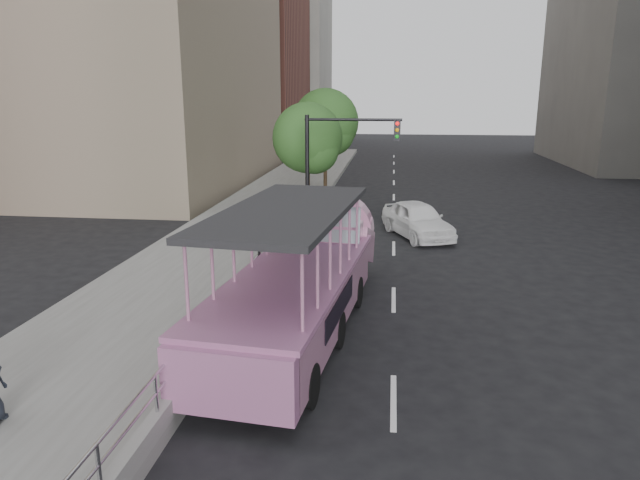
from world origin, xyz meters
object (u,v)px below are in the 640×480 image
at_px(duck_boat, 304,279).
at_px(car, 417,219).
at_px(traffic_signal, 334,155).
at_px(street_tree_near, 309,141).
at_px(parking_sign, 259,248).
at_px(street_tree_far, 327,125).

relative_size(duck_boat, car, 2.35).
xyz_separation_m(traffic_signal, street_tree_near, (-1.60, 3.43, 0.32)).
relative_size(parking_sign, street_tree_near, 0.45).
relative_size(parking_sign, traffic_signal, 0.50).
bearing_deg(traffic_signal, duck_boat, -88.43).
bearing_deg(car, traffic_signal, 150.59).
height_order(car, street_tree_near, street_tree_near).
relative_size(traffic_signal, street_tree_near, 0.91).
distance_m(traffic_signal, street_tree_near, 3.80).
height_order(duck_boat, parking_sign, duck_boat).
bearing_deg(parking_sign, street_tree_near, 91.39).
bearing_deg(traffic_signal, street_tree_near, 114.98).
relative_size(duck_boat, traffic_signal, 2.06).
bearing_deg(car, parking_sign, -142.82).
bearing_deg(street_tree_near, car, -35.97).
height_order(car, traffic_signal, traffic_signal).
relative_size(street_tree_near, street_tree_far, 0.89).
bearing_deg(duck_boat, traffic_signal, 91.57).
xyz_separation_m(parking_sign, traffic_signal, (1.29, 9.12, 1.86)).
bearing_deg(duck_boat, parking_sign, 133.94).
bearing_deg(parking_sign, traffic_signal, 81.93).
bearing_deg(street_tree_near, duck_boat, -82.41).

